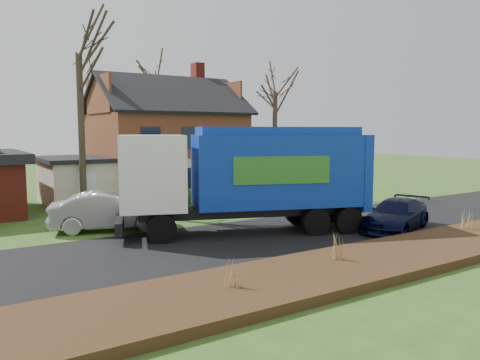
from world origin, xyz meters
TOP-DOWN VIEW (x-y plane):
  - ground at (0.00, 0.00)m, footprint 120.00×120.00m
  - road at (0.00, 0.00)m, footprint 80.00×7.00m
  - mulch_verge at (0.00, -5.30)m, footprint 80.00×3.50m
  - main_house at (1.49, 13.91)m, footprint 12.95×8.95m
  - garbage_truck at (0.28, 1.09)m, footprint 11.03×6.40m
  - silver_sedan at (-4.72, 4.89)m, footprint 5.52×3.29m
  - navy_wagon at (6.00, -2.02)m, footprint 5.10×3.42m
  - tree_front_west at (-4.52, 10.30)m, footprint 3.96×3.96m
  - tree_front_east at (7.98, 9.65)m, footprint 3.59×3.59m
  - tree_back at (5.02, 22.60)m, footprint 3.71×3.71m
  - grass_clump_west at (-4.61, -5.33)m, footprint 0.31×0.25m
  - grass_clump_mid at (-0.41, -4.81)m, footprint 0.34×0.28m
  - grass_clump_east at (7.59, -4.44)m, footprint 0.35×0.28m

SIDE VIEW (x-z plane):
  - ground at x=0.00m, z-range 0.00..0.00m
  - road at x=0.00m, z-range 0.00..0.02m
  - mulch_verge at x=0.00m, z-range 0.00..0.30m
  - navy_wagon at x=6.00m, z-range 0.00..1.37m
  - grass_clump_west at x=-4.61m, z-range 0.30..1.11m
  - grass_clump_east at x=7.59m, z-range 0.30..1.16m
  - grass_clump_mid at x=-0.41m, z-range 0.30..1.25m
  - silver_sedan at x=-4.72m, z-range 0.00..1.72m
  - garbage_truck at x=0.28m, z-range 0.35..4.94m
  - main_house at x=1.49m, z-range -0.60..8.66m
  - tree_front_east at x=7.98m, z-range 3.12..13.09m
  - tree_front_west at x=-4.52m, z-range 3.81..15.56m
  - tree_back at x=5.02m, z-range 3.91..15.65m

